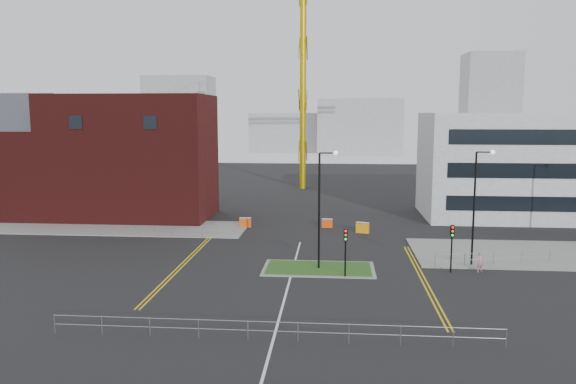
% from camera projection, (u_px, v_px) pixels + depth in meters
% --- Properties ---
extents(ground, '(200.00, 200.00, 0.00)m').
position_uv_depth(ground, '(283.00, 303.00, 35.61)').
color(ground, black).
rests_on(ground, ground).
extents(pavement_left, '(28.00, 8.00, 0.12)m').
position_uv_depth(pavement_left, '(114.00, 227.00, 58.98)').
color(pavement_left, slate).
rests_on(pavement_left, ground).
extents(pavement_right, '(24.00, 10.00, 0.12)m').
position_uv_depth(pavement_right, '(556.00, 255.00, 47.58)').
color(pavement_right, slate).
rests_on(pavement_right, ground).
extents(island_kerb, '(8.60, 4.60, 0.08)m').
position_uv_depth(island_kerb, '(319.00, 269.00, 43.33)').
color(island_kerb, slate).
rests_on(island_kerb, ground).
extents(grass_island, '(8.00, 4.00, 0.12)m').
position_uv_depth(grass_island, '(319.00, 268.00, 43.33)').
color(grass_island, '#234818').
rests_on(grass_island, ground).
extents(brick_building, '(24.20, 10.07, 14.24)m').
position_uv_depth(brick_building, '(106.00, 158.00, 64.20)').
color(brick_building, '#471211').
rests_on(brick_building, ground).
extents(office_block, '(25.00, 12.20, 12.00)m').
position_uv_depth(office_block, '(535.00, 166.00, 64.15)').
color(office_block, '#A3A6A8').
rests_on(office_block, ground).
extents(tower_crane, '(53.00, 3.03, 38.30)m').
position_uv_depth(tower_crane, '(341.00, 18.00, 86.10)').
color(tower_crane, '#B8980A').
rests_on(tower_crane, ground).
extents(streetlamp_island, '(1.46, 0.36, 9.18)m').
position_uv_depth(streetlamp_island, '(322.00, 200.00, 42.56)').
color(streetlamp_island, black).
rests_on(streetlamp_island, ground).
extents(streetlamp_right_near, '(1.46, 0.36, 9.18)m').
position_uv_depth(streetlamp_right_near, '(477.00, 198.00, 43.53)').
color(streetlamp_right_near, black).
rests_on(streetlamp_right_near, ground).
extents(traffic_light_island, '(0.28, 0.33, 3.65)m').
position_uv_depth(traffic_light_island, '(346.00, 243.00, 40.82)').
color(traffic_light_island, black).
rests_on(traffic_light_island, ground).
extents(traffic_light_right, '(0.28, 0.33, 3.65)m').
position_uv_depth(traffic_light_right, '(452.00, 239.00, 42.12)').
color(traffic_light_right, black).
rests_on(traffic_light_right, ground).
extents(railing_front, '(24.05, 0.05, 1.10)m').
position_uv_depth(railing_front, '(273.00, 327.00, 29.58)').
color(railing_front, gray).
rests_on(railing_front, ground).
extents(railing_left, '(6.05, 0.05, 1.10)m').
position_uv_depth(railing_left, '(187.00, 230.00, 54.18)').
color(railing_left, gray).
rests_on(railing_left, ground).
extents(railing_right, '(19.05, 5.05, 1.10)m').
position_uv_depth(railing_right, '(550.00, 253.00, 45.14)').
color(railing_right, gray).
rests_on(railing_right, ground).
extents(centre_line, '(0.15, 30.00, 0.01)m').
position_uv_depth(centre_line, '(286.00, 293.00, 37.58)').
color(centre_line, silver).
rests_on(centre_line, ground).
extents(yellow_left_a, '(0.12, 24.00, 0.01)m').
position_uv_depth(yellow_left_a, '(186.00, 259.00, 46.23)').
color(yellow_left_a, gold).
rests_on(yellow_left_a, ground).
extents(yellow_left_b, '(0.12, 24.00, 0.01)m').
position_uv_depth(yellow_left_b, '(190.00, 259.00, 46.20)').
color(yellow_left_b, gold).
rests_on(yellow_left_b, ground).
extents(yellow_right_a, '(0.12, 20.00, 0.01)m').
position_uv_depth(yellow_right_a, '(421.00, 279.00, 40.74)').
color(yellow_right_a, gold).
rests_on(yellow_right_a, ground).
extents(yellow_right_b, '(0.12, 20.00, 0.01)m').
position_uv_depth(yellow_right_b, '(425.00, 279.00, 40.71)').
color(yellow_right_b, gold).
rests_on(yellow_right_b, ground).
extents(skyline_a, '(18.00, 12.00, 22.00)m').
position_uv_depth(skyline_a, '(180.00, 117.00, 155.82)').
color(skyline_a, gray).
rests_on(skyline_a, ground).
extents(skyline_b, '(24.00, 12.00, 16.00)m').
position_uv_depth(skyline_b, '(359.00, 127.00, 161.93)').
color(skyline_b, gray).
rests_on(skyline_b, ground).
extents(skyline_c, '(14.00, 12.00, 28.00)m').
position_uv_depth(skyline_c, '(489.00, 106.00, 153.24)').
color(skyline_c, gray).
rests_on(skyline_c, ground).
extents(skyline_d, '(30.00, 12.00, 12.00)m').
position_uv_depth(skyline_d, '(299.00, 133.00, 173.58)').
color(skyline_d, gray).
rests_on(skyline_d, ground).
extents(pedestrian, '(0.69, 0.60, 1.58)m').
position_uv_depth(pedestrian, '(480.00, 262.00, 42.50)').
color(pedestrian, '#B97791').
rests_on(pedestrian, ground).
extents(barrier_left, '(1.26, 0.51, 1.03)m').
position_uv_depth(barrier_left, '(245.00, 222.00, 59.17)').
color(barrier_left, '#D3470B').
rests_on(barrier_left, ground).
extents(barrier_mid, '(1.14, 0.41, 0.95)m').
position_uv_depth(barrier_mid, '(327.00, 223.00, 59.02)').
color(barrier_mid, '#ED470D').
rests_on(barrier_mid, ground).
extents(barrier_right, '(1.36, 0.76, 1.09)m').
position_uv_depth(barrier_right, '(363.00, 227.00, 56.39)').
color(barrier_right, orange).
rests_on(barrier_right, ground).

